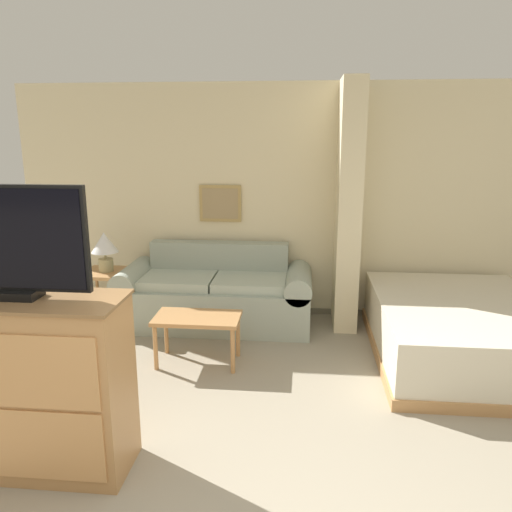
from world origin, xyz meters
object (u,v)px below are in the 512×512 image
Objects in this scene: tv at (13,242)px; couch at (216,295)px; tv_dresser at (30,385)px; table_lamp at (105,246)px; coffee_table at (197,322)px; bed at (460,329)px.

couch is at bearing 74.46° from tv.
tv_dresser reaches higher than couch.
tv reaches higher than couch.
tv reaches higher than table_lamp.
bed is at bearing 8.26° from coffee_table.
coffee_table is (0.01, -0.98, 0.06)m from couch.
couch is 1.72× the size of tv_dresser.
coffee_table is 0.87× the size of tv.
bed is (3.62, -0.56, -0.59)m from table_lamp.
table_lamp is (-1.19, -0.08, 0.54)m from couch.
tv_dresser reaches higher than bed.
bed is (2.41, 0.35, -0.12)m from coffee_table.
couch is 1.02× the size of bed.
tv_dresser is at bearing -105.54° from couch.
couch is at bearing 3.67° from table_lamp.
tv_dresser is at bearing -114.73° from coffee_table.
table_lamp reaches higher than couch.
table_lamp is at bearing -176.33° from couch.
coffee_table is at bearing 65.27° from tv_dresser.
table_lamp is at bearing 171.27° from bed.
coffee_table is at bearing -89.51° from couch.
tv_dresser is 0.60× the size of bed.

